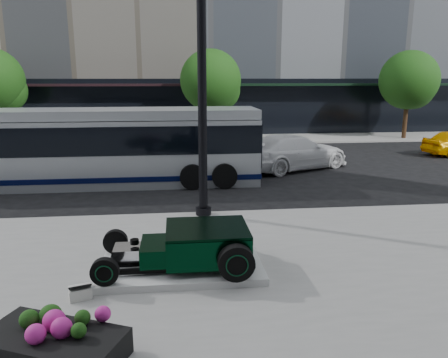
{
  "coord_description": "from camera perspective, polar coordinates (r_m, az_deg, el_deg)",
  "views": [
    {
      "loc": [
        -1.23,
        -14.7,
        4.13
      ],
      "look_at": [
        0.14,
        -2.3,
        1.2
      ],
      "focal_mm": 35.0,
      "sensor_mm": 36.0,
      "label": 1
    }
  ],
  "objects": [
    {
      "name": "lamppost",
      "position": [
        12.47,
        -2.89,
        12.71
      ],
      "size": [
        0.46,
        0.46,
        8.45
      ],
      "color": "black",
      "rests_on": "sidewalk_near"
    },
    {
      "name": "white_sedan",
      "position": [
        20.17,
        9.08,
        3.51
      ],
      "size": [
        5.84,
        4.28,
        1.57
      ],
      "primitive_type": "imported",
      "rotation": [
        0.0,
        0.0,
        2.01
      ],
      "color": "white",
      "rests_on": "ground"
    },
    {
      "name": "info_plaque",
      "position": [
        8.76,
        -18.27,
        -13.82
      ],
      "size": [
        0.47,
        0.41,
        0.31
      ],
      "color": "silver",
      "rests_on": "sidewalk_near"
    },
    {
      "name": "hot_rod",
      "position": [
        9.27,
        -3.57,
        -8.56
      ],
      "size": [
        3.22,
        2.0,
        0.81
      ],
      "color": "black",
      "rests_on": "display_plinth"
    },
    {
      "name": "transit_bus",
      "position": [
        17.65,
        -15.43,
        4.12
      ],
      "size": [
        12.12,
        2.88,
        2.92
      ],
      "color": "#B0B5BA",
      "rests_on": "ground"
    },
    {
      "name": "display_plinth",
      "position": [
        9.46,
        -5.58,
        -11.44
      ],
      "size": [
        3.4,
        1.8,
        0.15
      ],
      "primitive_type": "cube",
      "color": "silver",
      "rests_on": "sidewalk_near"
    },
    {
      "name": "street_trees",
      "position": [
        27.88,
        -1.46,
        12.47
      ],
      "size": [
        29.8,
        3.8,
        5.7
      ],
      "color": "black",
      "rests_on": "sidewalk_far"
    },
    {
      "name": "flower_planter",
      "position": [
        7.18,
        -21.43,
        -19.46
      ],
      "size": [
        2.27,
        1.75,
        0.66
      ],
      "color": "black",
      "rests_on": "sidewalk_near"
    },
    {
      "name": "ground",
      "position": [
        15.32,
        -1.46,
        -2.43
      ],
      "size": [
        120.0,
        120.0,
        0.0
      ],
      "primitive_type": "plane",
      "color": "black",
      "rests_on": "ground"
    },
    {
      "name": "sidewalk_far",
      "position": [
        29.01,
        -3.83,
        5.12
      ],
      "size": [
        70.0,
        4.0,
        0.12
      ],
      "primitive_type": "cube",
      "color": "gray",
      "rests_on": "ground"
    }
  ]
}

